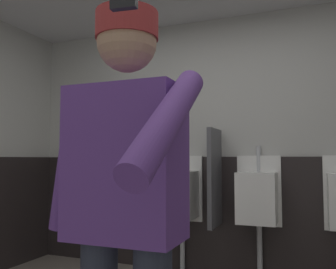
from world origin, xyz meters
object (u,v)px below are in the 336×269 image
object	(u,v)px
urinal_left	(179,194)
soap_dispenser	(86,141)
urinal_middle	(257,197)
person	(125,193)

from	to	relation	value
urinal_left	soap_dispenser	xyz separation A→B (m)	(-1.17, 0.12, 0.54)
urinal_left	urinal_middle	size ratio (longest dim) A/B	1.00
soap_dispenser	person	bearing A→B (deg)	-52.62
urinal_left	soap_dispenser	distance (m)	1.30
soap_dispenser	urinal_middle	bearing A→B (deg)	-3.56
urinal_middle	soap_dispenser	distance (m)	2.00
urinal_left	person	xyz separation A→B (m)	(0.56, -2.15, 0.21)
urinal_middle	person	bearing A→B (deg)	-95.10
person	soap_dispenser	bearing A→B (deg)	127.38
soap_dispenser	urinal_left	bearing A→B (deg)	-5.82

